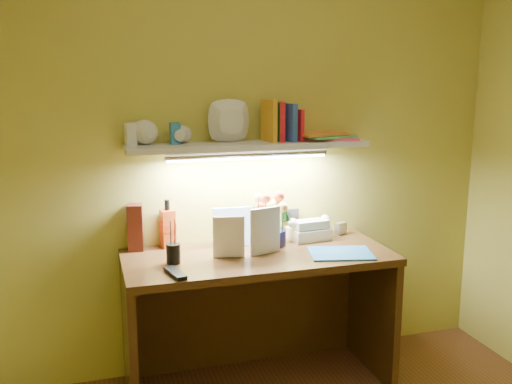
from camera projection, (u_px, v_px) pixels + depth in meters
desk at (258, 321)px, 3.06m from camera, size 1.40×0.60×0.75m
flower_bouquet at (271, 218)px, 3.11m from camera, size 0.25×0.25×0.30m
telephone at (309, 228)px, 3.24m from camera, size 0.23×0.19×0.13m
desk_clock at (341, 228)px, 3.34m from camera, size 0.08×0.06×0.07m
whisky_bottle at (168, 224)px, 3.07m from camera, size 0.08×0.08×0.26m
whisky_box at (135, 228)px, 3.02m from camera, size 0.09×0.09×0.25m
pen_cup at (173, 247)px, 2.81m from camera, size 0.08×0.08×0.17m
art_card at (232, 227)px, 3.11m from camera, size 0.21×0.06×0.21m
tv_remote at (175, 273)px, 2.66m from camera, size 0.09×0.18×0.02m
blue_folder at (341, 253)px, 2.98m from camera, size 0.37×0.30×0.01m
desk_book_a at (213, 237)px, 2.90m from camera, size 0.16×0.06×0.22m
desk_book_b at (250, 233)px, 2.91m from camera, size 0.18×0.06×0.25m
wall_shelf at (250, 138)px, 3.04m from camera, size 1.32×0.35×0.26m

